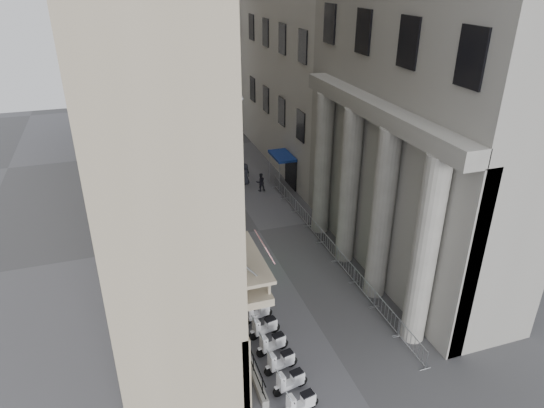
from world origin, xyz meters
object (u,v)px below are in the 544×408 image
(security_tent, at_px, (183,150))
(info_kiosk, at_px, (239,260))
(pedestrian_a, at_px, (238,183))
(street_lamp, at_px, (212,144))
(pedestrian_b, at_px, (261,182))

(security_tent, relative_size, info_kiosk, 2.19)
(info_kiosk, height_order, pedestrian_a, info_kiosk)
(security_tent, bearing_deg, street_lamp, -76.36)
(security_tent, xyz_separation_m, info_kiosk, (0.84, -15.59, -1.93))
(security_tent, relative_size, street_lamp, 0.49)
(street_lamp, bearing_deg, info_kiosk, -85.55)
(info_kiosk, bearing_deg, pedestrian_b, 67.33)
(pedestrian_a, distance_m, pedestrian_b, 1.97)
(info_kiosk, distance_m, pedestrian_a, 11.82)
(security_tent, bearing_deg, info_kiosk, -86.93)
(security_tent, xyz_separation_m, pedestrian_b, (5.78, -4.12, -2.13))
(street_lamp, bearing_deg, pedestrian_b, 31.79)
(security_tent, bearing_deg, pedestrian_b, -35.48)
(info_kiosk, bearing_deg, street_lamp, 86.92)
(pedestrian_b, bearing_deg, street_lamp, 21.60)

